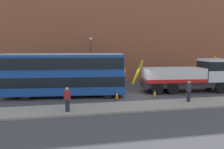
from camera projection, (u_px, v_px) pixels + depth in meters
The scene contains 10 objects.
ground_plane at pixel (135, 95), 20.89m from camera, with size 120.00×120.00×0.00m, color #424247.
near_kerb at pixel (151, 105), 16.79m from camera, with size 60.00×2.80×0.15m, color gray.
building_facade at pixel (116, 21), 28.41m from camera, with size 60.00×1.50×16.00m.
recovery_tow_truck at pixel (189, 75), 22.36m from camera, with size 10.23×3.45×3.67m.
double_decker_bus at pixel (65, 73), 19.90m from camera, with size 11.19×3.55×4.06m.
pedestrian_onlooker at pixel (67, 100), 14.87m from camera, with size 0.46×0.47×1.71m.
pedestrian_bystander at pixel (189, 91), 17.71m from camera, with size 0.48×0.45×1.71m.
traffic_cone_near_bus at pixel (117, 95), 19.17m from camera, with size 0.36×0.36×0.72m.
traffic_cone_midway at pixel (155, 94), 19.87m from camera, with size 0.36×0.36×0.72m.
street_lamp at pixel (91, 57), 26.14m from camera, with size 0.36×0.36×5.83m.
Camera 1 is at (-6.14, -19.68, 4.52)m, focal length 34.47 mm.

